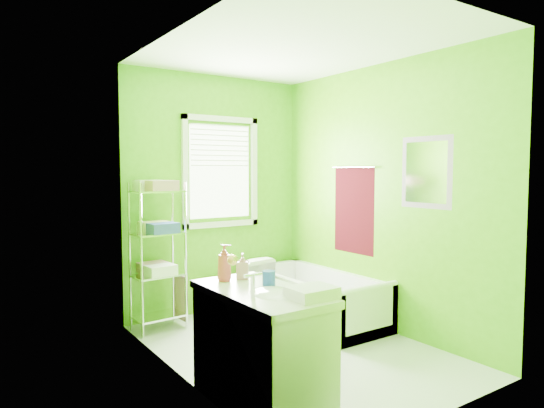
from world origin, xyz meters
TOP-DOWN VIEW (x-y plane):
  - ground at (0.00, 0.00)m, footprint 2.90×2.90m
  - room_envelope at (0.00, 0.00)m, footprint 2.14×2.94m
  - window at (0.05, 1.42)m, footprint 0.92×0.05m
  - door at (-1.04, -1.00)m, footprint 0.09×0.80m
  - right_wall_decor at (1.04, -0.02)m, footprint 0.04×1.48m
  - bathtub at (0.68, 0.52)m, footprint 0.75×1.60m
  - toilet at (0.07, 1.01)m, footprint 0.47×0.71m
  - vanity at (-0.80, -0.69)m, footprint 0.55×1.04m
  - wire_shelf_unit at (-0.77, 1.18)m, footprint 0.51×0.41m

SIDE VIEW (x-z plane):
  - ground at x=0.00m, z-range 0.00..0.00m
  - bathtub at x=0.68m, z-range -0.09..0.42m
  - toilet at x=0.07m, z-range 0.00..0.67m
  - vanity at x=-0.80m, z-range -0.10..0.94m
  - wire_shelf_unit at x=-0.77m, z-range 0.16..1.63m
  - door at x=-1.04m, z-range 0.00..2.00m
  - right_wall_decor at x=1.04m, z-range 0.74..1.91m
  - room_envelope at x=0.00m, z-range 0.24..2.86m
  - window at x=0.05m, z-range 1.00..2.22m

